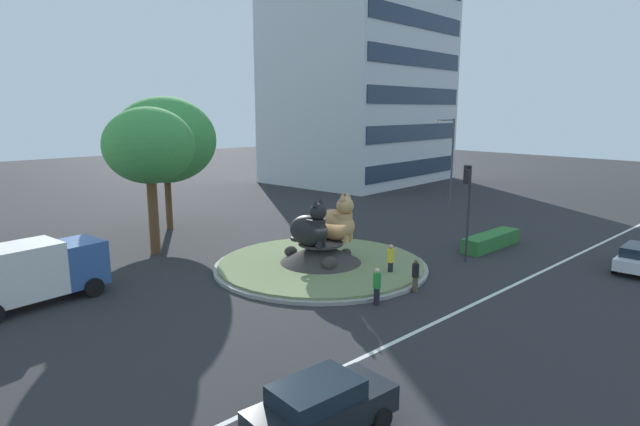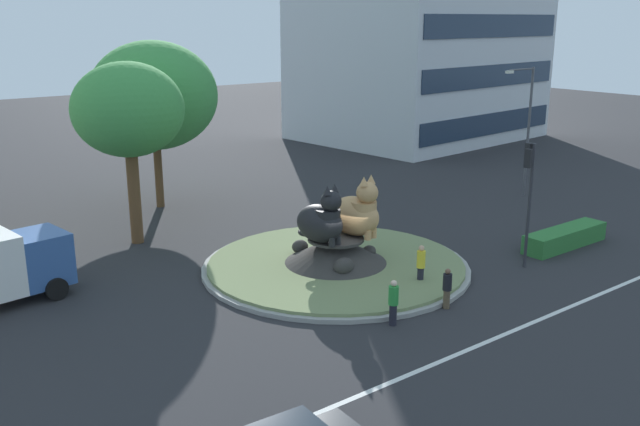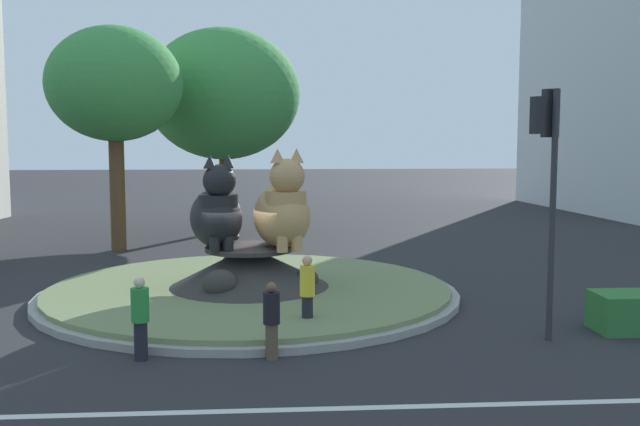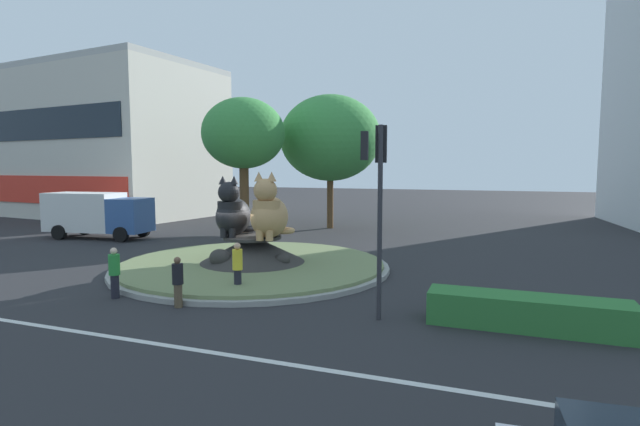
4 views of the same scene
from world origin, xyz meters
name	(u,v)px [view 4 (image 4 of 4)]	position (x,y,z in m)	size (l,w,h in m)	color
ground_plane	(253,269)	(0.00, 0.00, 0.00)	(160.00, 160.00, 0.00)	#28282B
lane_centreline	(93,334)	(0.00, -8.80, 0.00)	(112.00, 0.20, 0.01)	silver
roundabout_island	(253,259)	(0.00, 0.00, 0.42)	(11.77, 11.77, 1.43)	gray
cat_statue_black	(233,214)	(-0.87, -0.14, 2.38)	(1.91, 2.86, 2.60)	black
cat_statue_calico	(269,214)	(0.95, -0.30, 2.45)	(2.03, 3.01, 2.77)	tan
traffic_light_mast	(378,179)	(6.68, -4.89, 4.05)	(0.71, 0.62, 5.56)	#2D2D33
shophouse_block	(97,144)	(-25.69, 17.19, 6.64)	(23.54, 14.49, 13.30)	beige
clipped_hedge_strip	(527,313)	(10.73, -4.36, 0.45)	(5.22, 1.20, 0.90)	#2D7033
broadleaf_tree_behind_island	(243,134)	(-5.38, 8.90, 6.49)	(5.26, 5.26, 8.78)	brown
second_tree_near_tower	(330,138)	(-1.51, 14.52, 6.47)	(7.19, 7.19, 9.54)	brown
pedestrian_black_shirt	(178,281)	(0.59, -5.98, 0.84)	(0.35, 0.35, 1.60)	brown
pedestrian_green_shirt	(114,272)	(-2.06, -5.83, 0.90)	(0.37, 0.37, 1.72)	black
pedestrian_yellow_shirt	(238,266)	(1.44, -3.77, 0.94)	(0.35, 0.35, 1.77)	black
delivery_box_truck	(97,213)	(-13.42, 4.76, 1.56)	(6.71, 3.18, 2.82)	#335693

